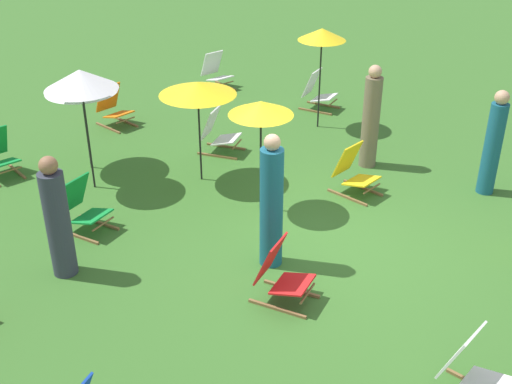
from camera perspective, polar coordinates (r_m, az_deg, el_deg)
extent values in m
plane|color=#386B28|center=(9.07, 6.21, -4.88)|extent=(40.00, 40.00, 0.00)
cube|color=olive|center=(11.60, -3.46, 3.19)|extent=(0.25, 0.74, 0.04)
cube|color=olive|center=(11.97, -2.67, 4.05)|extent=(0.25, 0.74, 0.04)
cube|color=white|center=(11.65, -2.63, 4.69)|extent=(0.58, 0.55, 0.13)
cube|color=white|center=(11.64, -4.04, 6.13)|extent=(0.53, 0.37, 0.57)
cylinder|color=olive|center=(11.61, -1.70, 4.24)|extent=(0.43, 0.15, 0.03)
cube|color=olive|center=(14.89, -4.08, 9.01)|extent=(0.22, 0.75, 0.04)
cube|color=olive|center=(15.14, -2.73, 9.38)|extent=(0.22, 0.75, 0.04)
cube|color=white|center=(14.86, -3.19, 10.02)|extent=(0.57, 0.54, 0.13)
cube|color=white|center=(15.00, -3.93, 11.30)|extent=(0.53, 0.36, 0.57)
cylinder|color=olive|center=(14.73, -2.70, 9.58)|extent=(0.43, 0.13, 0.03)
cube|color=olive|center=(9.57, -15.46, -3.80)|extent=(0.11, 0.76, 0.04)
cube|color=olive|center=(9.83, -13.72, -2.64)|extent=(0.11, 0.76, 0.04)
cube|color=#148C38|center=(9.51, -14.32, -2.08)|extent=(0.52, 0.48, 0.13)
cube|color=#148C38|center=(9.57, -15.84, -0.17)|extent=(0.50, 0.29, 0.57)
cylinder|color=olive|center=(9.42, -13.37, -2.76)|extent=(0.44, 0.07, 0.03)
cube|color=olive|center=(10.32, 8.06, -0.48)|extent=(0.14, 0.76, 0.04)
cube|color=olive|center=(10.64, 9.44, 0.36)|extent=(0.14, 0.76, 0.04)
cube|color=yellow|center=(10.31, 9.32, 1.00)|extent=(0.53, 0.49, 0.13)
cube|color=yellow|center=(10.34, 8.07, 2.90)|extent=(0.51, 0.31, 0.57)
cylinder|color=olive|center=(10.25, 10.20, 0.30)|extent=(0.44, 0.09, 0.03)
cube|color=olive|center=(11.80, -20.45, 1.79)|extent=(0.21, 0.75, 0.04)
cube|color=#148C38|center=(11.54, -21.45, 2.40)|extent=(0.57, 0.53, 0.13)
cylinder|color=olive|center=(11.40, -21.02, 1.76)|extent=(0.43, 0.13, 0.03)
cube|color=white|center=(6.87, 17.65, -13.17)|extent=(0.50, 0.30, 0.57)
cube|color=olive|center=(13.65, 5.24, 7.11)|extent=(0.13, 0.76, 0.04)
cube|color=olive|center=(14.03, 5.97, 7.67)|extent=(0.13, 0.76, 0.04)
cube|color=white|center=(13.71, 6.05, 8.30)|extent=(0.53, 0.49, 0.13)
cube|color=white|center=(13.73, 4.94, 9.62)|extent=(0.51, 0.30, 0.57)
cylinder|color=olive|center=(13.67, 6.81, 7.87)|extent=(0.44, 0.08, 0.03)
cube|color=olive|center=(7.90, 1.87, -10.28)|extent=(0.16, 0.76, 0.04)
cube|color=olive|center=(8.22, 3.16, -8.55)|extent=(0.16, 0.76, 0.04)
cube|color=red|center=(7.88, 3.24, -8.14)|extent=(0.54, 0.50, 0.13)
cube|color=red|center=(7.81, 1.27, -5.93)|extent=(0.51, 0.32, 0.57)
cylinder|color=olive|center=(7.86, 4.58, -8.92)|extent=(0.44, 0.10, 0.03)
cube|color=olive|center=(13.09, -12.95, 5.53)|extent=(0.12, 0.76, 0.04)
cube|color=olive|center=(13.32, -11.44, 6.11)|extent=(0.12, 0.76, 0.04)
cube|color=orange|center=(13.04, -12.03, 6.74)|extent=(0.53, 0.48, 0.13)
cube|color=orange|center=(13.17, -12.96, 8.17)|extent=(0.50, 0.30, 0.57)
cylinder|color=olive|center=(12.91, -11.46, 6.25)|extent=(0.44, 0.08, 0.03)
cylinder|color=black|center=(9.55, 0.42, 3.05)|extent=(0.03, 0.03, 1.73)
cone|color=yellow|center=(9.24, 0.44, 7.44)|extent=(0.95, 0.95, 0.20)
cylinder|color=black|center=(11.25, -14.81, 5.81)|extent=(0.03, 0.03, 1.61)
cone|color=white|center=(11.01, -15.26, 9.18)|extent=(1.18, 1.18, 0.26)
cylinder|color=black|center=(12.60, 5.66, 9.84)|extent=(0.03, 0.03, 1.93)
cone|color=yellow|center=(12.35, 5.86, 13.71)|extent=(0.90, 0.90, 0.22)
cylinder|color=black|center=(10.49, -5.01, 5.23)|extent=(0.03, 0.03, 1.68)
cone|color=yellow|center=(10.22, -5.19, 9.13)|extent=(1.23, 1.23, 0.21)
cylinder|color=black|center=(10.48, -14.68, 5.17)|extent=(0.03, 0.03, 1.95)
cone|color=white|center=(10.19, -15.27, 9.58)|extent=(1.12, 1.12, 0.31)
cylinder|color=#333847|center=(8.51, -17.08, -2.78)|extent=(0.32, 0.32, 1.46)
sphere|color=#936647|center=(8.13, -17.90, 2.25)|extent=(0.23, 0.23, 0.23)
cylinder|color=#195972|center=(8.28, 1.37, -1.47)|extent=(0.43, 0.43, 1.67)
sphere|color=tan|center=(7.85, 1.44, 4.41)|extent=(0.21, 0.21, 0.21)
cylinder|color=#195972|center=(10.74, 20.15, 3.57)|extent=(0.38, 0.38, 1.51)
sphere|color=tan|center=(10.44, 20.93, 7.82)|extent=(0.22, 0.22, 0.22)
cylinder|color=#72664C|center=(11.15, 10.10, 6.07)|extent=(0.38, 0.38, 1.59)
sphere|color=tan|center=(10.85, 10.50, 10.43)|extent=(0.22, 0.22, 0.22)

